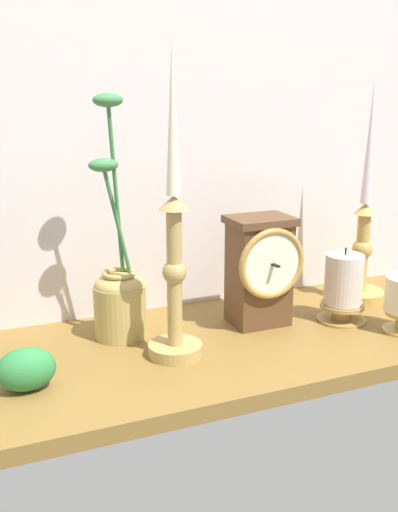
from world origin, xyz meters
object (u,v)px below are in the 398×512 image
at_px(pillar_candle_near_clock, 343,288).
at_px(candlestick_tall_left, 363,241).
at_px(brass_vase_jar, 119,293).
at_px(candlestick_tall_center, 174,259).
at_px(mantel_clock, 260,269).

bearing_deg(pillar_candle_near_clock, candlestick_tall_left, 38.94).
xyz_separation_m(candlestick_tall_left, brass_vase_jar, (-0.46, 0.00, -0.04)).
distance_m(candlestick_tall_center, pillar_candle_near_clock, 0.32).
bearing_deg(mantel_clock, candlestick_tall_center, -160.25).
relative_size(mantel_clock, brass_vase_jar, 0.48).
xyz_separation_m(candlestick_tall_left, candlestick_tall_center, (-0.40, -0.10, 0.04)).
bearing_deg(brass_vase_jar, candlestick_tall_left, -0.56).
relative_size(brass_vase_jar, pillar_candle_near_clock, 2.94).
bearing_deg(mantel_clock, candlestick_tall_left, 8.19).
height_order(mantel_clock, brass_vase_jar, brass_vase_jar).
height_order(mantel_clock, candlestick_tall_left, candlestick_tall_left).
bearing_deg(candlestick_tall_center, mantel_clock, 19.75).
bearing_deg(candlestick_tall_center, brass_vase_jar, 118.79).
bearing_deg(mantel_clock, pillar_candle_near_clock, -17.28).
xyz_separation_m(mantel_clock, candlestick_tall_left, (0.23, 0.03, 0.02)).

